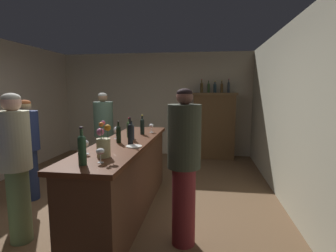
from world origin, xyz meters
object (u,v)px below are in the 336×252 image
bar_counter (126,177)px  wine_glass_front (85,144)px  wine_bottle_syrah (130,133)px  display_bottle_right (229,87)px  wine_glass_rear (151,126)px  display_bottle_midleft (209,87)px  wine_bottle_riesling (132,131)px  wine_bottle_merlot (129,128)px  wine_bottle_chardonnay (119,133)px  bartender (184,161)px  display_bottle_center (215,87)px  patron_in_navy (104,132)px  wine_glass_mid (100,152)px  wine_bottle_rose (142,126)px  patron_tall (16,161)px  patron_near_entrance (28,146)px  display_cabinet (214,124)px  cheese_plate (134,146)px  display_bottle_left (202,87)px  flower_arrangement (103,144)px  wine_bottle_pinot (82,148)px  display_bottle_midright (222,87)px  wine_glass_spare (116,130)px

bar_counter → wine_glass_front: 0.97m
wine_bottle_syrah → display_bottle_right: 3.74m
wine_glass_rear → display_bottle_midleft: bearing=69.1°
wine_bottle_riesling → wine_bottle_syrah: bearing=-77.6°
wine_bottle_merlot → wine_bottle_chardonnay: (-0.02, -0.41, -0.01)m
display_bottle_midleft → bartender: display_bottle_midleft is taller
wine_bottle_chardonnay → display_bottle_center: bearing=68.3°
patron_in_navy → bartender: (1.69, -1.98, 0.04)m
wine_glass_front → wine_glass_mid: (0.29, -0.30, -0.00)m
bar_counter → wine_bottle_chardonnay: wine_bottle_chardonnay is taller
wine_bottle_rose → display_bottle_right: size_ratio=0.91×
wine_bottle_riesling → bartender: (0.77, -0.72, -0.19)m
wine_glass_rear → patron_tall: size_ratio=0.09×
wine_glass_mid → display_bottle_center: display_bottle_center is taller
patron_near_entrance → patron_tall: bearing=-28.8°
patron_in_navy → patron_tall: 2.20m
display_cabinet → wine_glass_front: (-1.47, -3.93, 0.27)m
cheese_plate → display_bottle_center: 3.74m
bar_counter → display_bottle_left: bearing=73.5°
flower_arrangement → bar_counter: bearing=92.7°
display_bottle_center → patron_in_navy: 2.93m
patron_near_entrance → wine_bottle_pinot: bearing=-11.2°
display_cabinet → wine_bottle_syrah: 3.58m
display_bottle_center → bar_counter: bearing=-111.7°
wine_bottle_syrah → bartender: 0.86m
display_bottle_midleft → patron_in_navy: 2.82m
wine_bottle_syrah → flower_arrangement: bearing=-98.2°
bar_counter → patron_in_navy: patron_in_navy is taller
wine_bottle_syrah → wine_glass_rear: (0.06, 0.97, -0.04)m
wine_glass_rear → patron_near_entrance: 1.90m
flower_arrangement → cheese_plate: (0.17, 0.52, -0.13)m
display_bottle_midleft → bartender: size_ratio=0.17×
wine_bottle_rose → bartender: size_ratio=0.18×
display_bottle_midleft → display_bottle_midright: size_ratio=0.98×
wine_bottle_pinot → wine_bottle_chardonnay: size_ratio=1.25×
display_bottle_midright → wine_glass_front: bearing=-112.6°
wine_bottle_pinot → wine_bottle_merlot: bearing=89.3°
wine_bottle_syrah → wine_glass_rear: wine_bottle_syrah is taller
bar_counter → display_bottle_midright: bearing=65.9°
display_cabinet → wine_bottle_chardonnay: 3.57m
wine_glass_rear → patron_in_navy: bearing=150.9°
patron_tall → wine_bottle_pinot: bearing=-71.5°
wine_bottle_chardonnay → patron_tall: 1.18m
patron_tall → wine_bottle_merlot: bearing=-2.8°
wine_bottle_merlot → patron_near_entrance: (-1.58, -0.06, -0.29)m
wine_bottle_rose → wine_glass_front: 1.35m
wine_bottle_merlot → wine_glass_spare: 0.21m
wine_bottle_chardonnay → display_bottle_right: (1.64, 3.31, 0.63)m
cheese_plate → patron_tall: (-1.17, -0.51, -0.09)m
wine_bottle_riesling → wine_glass_rear: 0.69m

